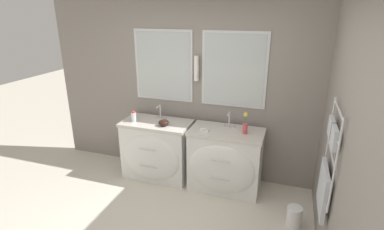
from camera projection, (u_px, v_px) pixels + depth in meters
wall_back at (204, 89)px, 4.29m from camera, size 4.82×0.15×2.60m
wall_right at (337, 131)px, 2.89m from camera, size 0.13×3.71×2.60m
vanity_left at (157, 150)px, 4.42m from camera, size 0.99×0.61×0.87m
vanity_right at (225, 160)px, 4.11m from camera, size 0.99×0.61×0.87m
faucet_left at (160, 112)px, 4.39m from camera, size 0.17×0.13×0.22m
faucet_right at (229, 120)px, 4.08m from camera, size 0.17×0.13×0.22m
toiletry_bottle at (134, 117)px, 4.30m from camera, size 0.07×0.07×0.16m
amenity_bowl at (164, 123)px, 4.15m from camera, size 0.15×0.15×0.09m
flower_vase at (245, 125)px, 3.87m from camera, size 0.07×0.07×0.29m
soap_dish at (204, 130)px, 3.97m from camera, size 0.12×0.08×0.04m
waste_bin at (294, 217)px, 3.46m from camera, size 0.18×0.18×0.26m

